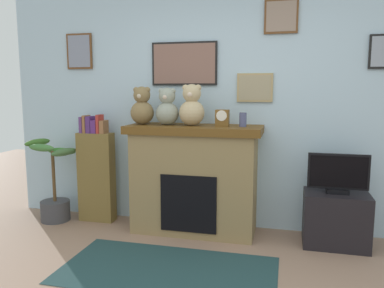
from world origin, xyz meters
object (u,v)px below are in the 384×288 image
Objects in this scene: candle_jar at (243,120)px; teddy_bear_cream at (192,107)px; mantel_clock at (222,118)px; potted_plant at (54,190)px; tv_stand at (336,219)px; television at (338,174)px; teddy_bear_grey at (142,107)px; fireplace at (194,178)px; teddy_bear_brown at (167,108)px; bookshelf at (96,173)px.

teddy_bear_cream is (-0.52, -0.00, 0.12)m from candle_jar.
mantel_clock reaches higher than candle_jar.
potted_plant reaches higher than tv_stand.
teddy_bear_grey is at bearing 179.16° from television.
teddy_bear_brown is at bearing -176.33° from fireplace.
fireplace is at bearing 3.67° from teddy_bear_brown.
bookshelf is 1.36m from teddy_bear_cream.
candle_jar reaches higher than tv_stand.
potted_plant is 3.02m from tv_stand.
fireplace is 3.60× the size of teddy_bear_brown.
teddy_bear_cream reaches higher than television.
teddy_bear_grey is 0.28m from teddy_bear_brown.
fireplace is at bearing 1.87° from teddy_bear_grey.
teddy_bear_grey is at bearing 180.00° from teddy_bear_cream.
teddy_bear_cream is at bearing 1.85° from potted_plant.
teddy_bear_cream is at bearing -141.60° from fireplace.
candle_jar is 1.06m from teddy_bear_grey.
mantel_clock is 0.58m from teddy_bear_brown.
teddy_bear_brown is (-0.78, -0.00, 0.10)m from candle_jar.
potted_plant is 2.28m from candle_jar.
teddy_bear_grey is (-0.56, -0.02, 0.73)m from fireplace.
candle_jar is at bearing -2.51° from bookshelf.
tv_stand is 0.44m from television.
teddy_bear_brown is at bearing -4.79° from bookshelf.
teddy_bear_cream is at bearing -0.00° from teddy_bear_grey.
bookshelf is 2.57m from tv_stand.
tv_stand is at bearing -1.35° from mantel_clock.
candle_jar is at bearing 178.15° from television.
mantel_clock is 0.85m from teddy_bear_grey.
potted_plant is 6.65× the size of candle_jar.
fireplace is at bearing -2.71° from bookshelf.
teddy_bear_grey is at bearing 2.79° from potted_plant.
television is at bearing -0.84° from teddy_bear_grey.
television is at bearing -0.98° from teddy_bear_brown.
teddy_bear_brown reaches higher than bookshelf.
teddy_bear_grey reaches higher than tv_stand.
mantel_clock reaches higher than fireplace.
fireplace is at bearing 176.20° from mantel_clock.
teddy_bear_grey is (1.06, 0.05, 0.95)m from potted_plant.
candle_jar is (-0.90, 0.03, 0.49)m from television.
bookshelf is 0.52m from potted_plant.
candle_jar is (0.49, -0.02, 0.62)m from fireplace.
candle_jar is 0.21m from mantel_clock.
fireplace is 1.48× the size of potted_plant.
bookshelf is 1.14m from teddy_bear_brown.
television is at bearing -2.28° from bookshelf.
fireplace is at bearing 178.14° from tv_stand.
television is 1.40× the size of teddy_bear_grey.
mantel_clock reaches higher than tv_stand.
television is 1.79m from teddy_bear_brown.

